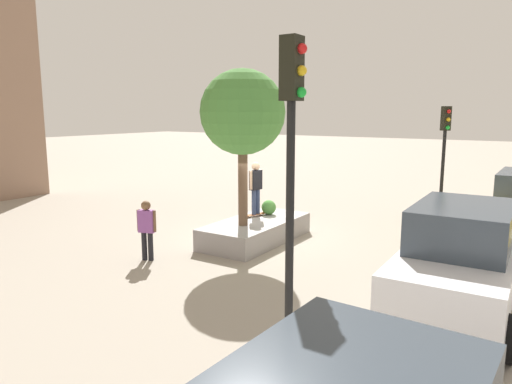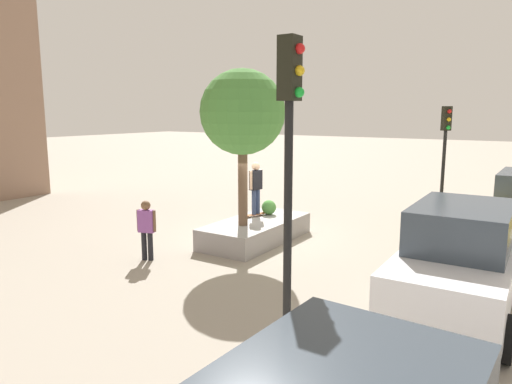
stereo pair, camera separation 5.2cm
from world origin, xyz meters
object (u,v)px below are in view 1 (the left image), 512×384
at_px(traffic_light_corner, 291,157).
at_px(traffic_light_median, 444,144).
at_px(planter_ledge, 256,231).
at_px(passerby_with_bag, 147,226).
at_px(plaza_tree, 243,113).
at_px(skateboard, 256,214).
at_px(skateboarder, 256,184).
at_px(sedan_parked, 459,260).

height_order(traffic_light_corner, traffic_light_median, traffic_light_corner).
xyz_separation_m(planter_ledge, passerby_with_bag, (3.19, -1.45, 0.62)).
relative_size(plaza_tree, skateboard, 5.51).
bearing_deg(traffic_light_corner, traffic_light_median, -178.60).
xyz_separation_m(plaza_tree, skateboarder, (-1.21, -0.32, -2.25)).
relative_size(sedan_parked, traffic_light_median, 1.13).
height_order(skateboard, traffic_light_median, traffic_light_median).
distance_m(sedan_parked, traffic_light_corner, 4.82).
relative_size(plaza_tree, passerby_with_bag, 2.78).
xyz_separation_m(plaza_tree, sedan_parked, (1.66, 6.25, -2.83)).
xyz_separation_m(planter_ledge, sedan_parked, (2.34, 6.23, 0.78)).
distance_m(plaza_tree, sedan_parked, 7.06).
height_order(traffic_light_median, passerby_with_bag, traffic_light_median).
relative_size(skateboarder, traffic_light_median, 0.40).
xyz_separation_m(planter_ledge, plaza_tree, (0.68, -0.02, 3.61)).
distance_m(skateboard, traffic_light_corner, 8.80).
distance_m(plaza_tree, traffic_light_median, 7.82).
xyz_separation_m(skateboarder, traffic_light_corner, (6.80, 4.92, 1.67)).
relative_size(traffic_light_median, passerby_with_bag, 2.54).
height_order(planter_ledge, traffic_light_median, traffic_light_median).
bearing_deg(traffic_light_median, planter_ledge, -36.55).
relative_size(planter_ledge, skateboarder, 2.31).
distance_m(planter_ledge, sedan_parked, 6.70).
bearing_deg(plaza_tree, traffic_light_median, 146.31).
bearing_deg(planter_ledge, traffic_light_corner, 36.11).
xyz_separation_m(skateboarder, sedan_parked, (2.87, 6.58, -0.58)).
bearing_deg(plaza_tree, skateboard, -165.00).
height_order(skateboarder, traffic_light_corner, traffic_light_corner).
distance_m(traffic_light_corner, traffic_light_median, 12.05).
xyz_separation_m(sedan_parked, traffic_light_median, (-8.11, -1.95, 1.75)).
height_order(skateboarder, sedan_parked, skateboarder).
bearing_deg(traffic_light_corner, planter_ledge, -143.89).
distance_m(planter_ledge, traffic_light_corner, 8.33).
bearing_deg(plaza_tree, sedan_parked, 75.12).
distance_m(skateboarder, traffic_light_corner, 8.55).
relative_size(sedan_parked, traffic_light_corner, 0.95).
relative_size(planter_ledge, skateboard, 4.71).
bearing_deg(plaza_tree, planter_ledge, 178.00).
distance_m(skateboarder, sedan_parked, 7.20).
relative_size(planter_ledge, passerby_with_bag, 2.37).
bearing_deg(planter_ledge, skateboarder, -146.76).
bearing_deg(sedan_parked, passerby_with_bag, -83.65).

